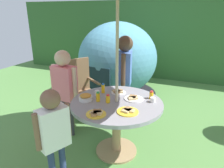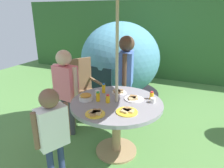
{
  "view_description": "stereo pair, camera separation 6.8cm",
  "coord_description": "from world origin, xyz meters",
  "views": [
    {
      "loc": [
        0.82,
        -2.16,
        1.78
      ],
      "look_at": [
        -0.07,
        0.01,
        0.95
      ],
      "focal_mm": 32.79,
      "sensor_mm": 36.0,
      "label": 1
    },
    {
      "loc": [
        0.88,
        -2.14,
        1.78
      ],
      "look_at": [
        -0.07,
        0.01,
        0.95
      ],
      "focal_mm": 32.79,
      "sensor_mm": 36.0,
      "label": 2
    }
  ],
  "objects": [
    {
      "name": "ground_plane",
      "position": [
        0.0,
        0.0,
        -0.01
      ],
      "size": [
        10.0,
        10.0,
        0.02
      ],
      "primitive_type": "cube",
      "color": "#548442"
    },
    {
      "name": "hedge_backdrop",
      "position": [
        0.0,
        3.76,
        1.04
      ],
      "size": [
        9.0,
        0.7,
        2.08
      ],
      "primitive_type": "cube",
      "color": "#33602D",
      "rests_on": "ground_plane"
    },
    {
      "name": "garden_table",
      "position": [
        0.0,
        0.0,
        0.58
      ],
      "size": [
        1.14,
        1.14,
        0.73
      ],
      "color": "tan",
      "rests_on": "ground_plane"
    },
    {
      "name": "wooden_chair",
      "position": [
        -0.97,
        0.66,
        0.57
      ],
      "size": [
        0.67,
        0.69,
        1.03
      ],
      "rotation": [
        0.0,
        0.0,
        0.97
      ],
      "color": "brown",
      "rests_on": "ground_plane"
    },
    {
      "name": "dome_tent",
      "position": [
        -0.75,
        2.01,
        0.79
      ],
      "size": [
        1.9,
        1.9,
        1.59
      ],
      "rotation": [
        0.0,
        0.0,
        -0.07
      ],
      "color": "teal",
      "rests_on": "ground_plane"
    },
    {
      "name": "child_in_blue_shirt",
      "position": [
        -0.19,
        0.86,
        0.92
      ],
      "size": [
        0.28,
        0.47,
        1.44
      ],
      "rotation": [
        0.0,
        0.0,
        -1.35
      ],
      "color": "navy",
      "rests_on": "ground_plane"
    },
    {
      "name": "child_in_pink_shirt",
      "position": [
        -0.84,
        0.12,
        0.83
      ],
      "size": [
        0.44,
        0.23,
        1.29
      ],
      "rotation": [
        0.0,
        0.0,
        -0.14
      ],
      "color": "#3F3F47",
      "rests_on": "ground_plane"
    },
    {
      "name": "child_in_white_shirt",
      "position": [
        -0.37,
        -0.77,
        0.71
      ],
      "size": [
        0.27,
        0.35,
        1.11
      ],
      "rotation": [
        0.0,
        0.0,
        1.13
      ],
      "color": "navy",
      "rests_on": "ground_plane"
    },
    {
      "name": "snack_bowl",
      "position": [
        -0.38,
        -0.11,
        0.77
      ],
      "size": [
        0.17,
        0.17,
        0.09
      ],
      "color": "white",
      "rests_on": "garden_table"
    },
    {
      "name": "plate_front_edge",
      "position": [
        -0.08,
        0.28,
        0.74
      ],
      "size": [
        0.2,
        0.2,
        0.03
      ],
      "color": "white",
      "rests_on": "garden_table"
    },
    {
      "name": "plate_center_front",
      "position": [
        0.17,
        0.15,
        0.74
      ],
      "size": [
        0.24,
        0.24,
        0.03
      ],
      "color": "white",
      "rests_on": "garden_table"
    },
    {
      "name": "plate_center_back",
      "position": [
        -0.09,
        -0.4,
        0.74
      ],
      "size": [
        0.22,
        0.22,
        0.03
      ],
      "color": "yellow",
      "rests_on": "garden_table"
    },
    {
      "name": "plate_far_left",
      "position": [
        0.21,
        -0.21,
        0.74
      ],
      "size": [
        0.24,
        0.24,
        0.03
      ],
      "color": "yellow",
      "rests_on": "garden_table"
    },
    {
      "name": "juice_bottle_near_left",
      "position": [
        -0.28,
        0.21,
        0.79
      ],
      "size": [
        0.05,
        0.05,
        0.13
      ],
      "color": "yellow",
      "rests_on": "garden_table"
    },
    {
      "name": "juice_bottle_near_right",
      "position": [
        0.37,
        0.26,
        0.78
      ],
      "size": [
        0.05,
        0.05,
        0.1
      ],
      "color": "yellow",
      "rests_on": "garden_table"
    },
    {
      "name": "juice_bottle_far_right",
      "position": [
        -0.09,
        -0.06,
        0.78
      ],
      "size": [
        0.05,
        0.05,
        0.11
      ],
      "color": "yellow",
      "rests_on": "garden_table"
    },
    {
      "name": "juice_bottle_mid_left",
      "position": [
        -0.22,
        -0.07,
        0.79
      ],
      "size": [
        0.05,
        0.05,
        0.13
      ],
      "color": "yellow",
      "rests_on": "garden_table"
    },
    {
      "name": "cup_near",
      "position": [
        0.41,
        0.16,
        0.76
      ],
      "size": [
        0.07,
        0.07,
        0.06
      ],
      "primitive_type": "cylinder",
      "color": "white",
      "rests_on": "garden_table"
    },
    {
      "name": "cup_far",
      "position": [
        -0.31,
        0.09,
        0.76
      ],
      "size": [
        0.06,
        0.06,
        0.07
      ],
      "primitive_type": "cylinder",
      "color": "white",
      "rests_on": "garden_table"
    }
  ]
}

